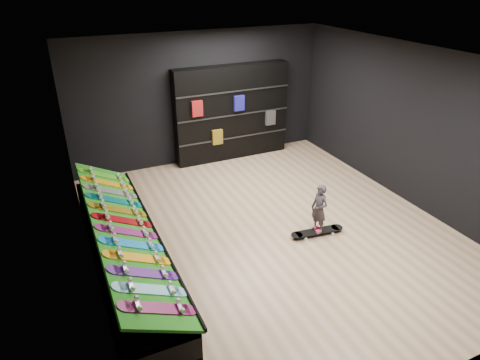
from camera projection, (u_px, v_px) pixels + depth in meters
name	position (u px, v px, depth m)	size (l,w,h in m)	color
floor	(270.00, 229.00, 7.66)	(6.00, 7.00, 0.01)	tan
ceiling	(276.00, 58.00, 6.32)	(6.00, 7.00, 0.01)	white
wall_back	(200.00, 98.00, 9.83)	(6.00, 0.02, 3.00)	black
wall_front	(446.00, 279.00, 4.14)	(6.00, 0.02, 3.00)	black
wall_left	(81.00, 187.00, 5.86)	(0.02, 7.00, 3.00)	black
wall_right	(412.00, 126.00, 8.11)	(0.02, 7.00, 3.00)	black
display_rack	(125.00, 253.00, 6.59)	(0.90, 4.50, 0.50)	black
turf_ramp	(124.00, 227.00, 6.40)	(1.00, 4.50, 0.04)	#176A10
back_shelving	(232.00, 113.00, 10.12)	(2.79, 0.33, 2.23)	black
floor_skateboard	(317.00, 233.00, 7.47)	(0.98, 0.22, 0.09)	black
child	(318.00, 218.00, 7.33)	(0.20, 0.14, 0.53)	black
display_board_0	(158.00, 308.00, 4.85)	(0.98, 0.22, 0.09)	#E5198C
display_board_1	(151.00, 289.00, 5.13)	(0.98, 0.22, 0.09)	#0CB2E5
display_board_2	(144.00, 273.00, 5.41)	(0.98, 0.22, 0.09)	purple
display_board_3	(138.00, 258.00, 5.69)	(0.98, 0.22, 0.09)	yellow
display_board_4	(132.00, 244.00, 5.97)	(0.98, 0.22, 0.09)	blue
display_board_5	(127.00, 232.00, 6.26)	(0.98, 0.22, 0.09)	#2626BF
display_board_6	(123.00, 220.00, 6.54)	(0.98, 0.22, 0.09)	red
display_board_7	(119.00, 210.00, 6.82)	(0.98, 0.22, 0.09)	yellow
display_board_8	(115.00, 200.00, 7.10)	(0.98, 0.22, 0.09)	#0C8C99
display_board_9	(111.00, 191.00, 7.38)	(0.98, 0.22, 0.09)	black
display_board_10	(108.00, 183.00, 7.66)	(0.98, 0.22, 0.09)	orange
display_board_11	(105.00, 175.00, 7.94)	(0.98, 0.22, 0.09)	green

